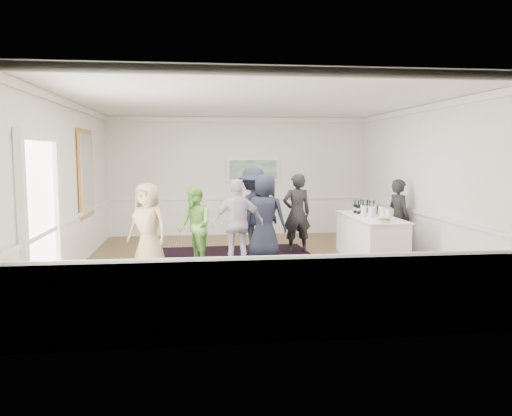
{
  "coord_description": "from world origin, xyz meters",
  "views": [
    {
      "loc": [
        -1.13,
        -9.59,
        2.21
      ],
      "look_at": [
        0.03,
        0.2,
        1.14
      ],
      "focal_mm": 35.0,
      "sensor_mm": 36.0,
      "label": 1
    }
  ],
  "objects": [
    {
      "name": "guest_navy",
      "position": [
        0.29,
        0.71,
        0.9
      ],
      "size": [
        1.04,
        0.9,
        1.8
      ],
      "primitive_type": "imported",
      "rotation": [
        0.0,
        0.0,
        2.69
      ],
      "color": "#1B1E2E",
      "rests_on": "floor"
    },
    {
      "name": "serving_table",
      "position": [
        2.45,
        0.29,
        0.47
      ],
      "size": [
        0.87,
        2.29,
        0.93
      ],
      "color": "white",
      "rests_on": "floor"
    },
    {
      "name": "area_rug",
      "position": [
        -0.27,
        0.01,
        0.01
      ],
      "size": [
        3.52,
        4.51,
        0.02
      ],
      "primitive_type": "cube",
      "rotation": [
        0.0,
        0.0,
        0.04
      ],
      "color": "black",
      "rests_on": "floor"
    },
    {
      "name": "wainscoting",
      "position": [
        0.0,
        0.0,
        0.5
      ],
      "size": [
        7.0,
        8.0,
        1.0
      ],
      "primitive_type": null,
      "color": "white",
      "rests_on": "floor"
    },
    {
      "name": "mirror",
      "position": [
        -3.45,
        1.3,
        1.8
      ],
      "size": [
        0.05,
        1.25,
        1.85
      ],
      "color": "gold",
      "rests_on": "wall_left"
    },
    {
      "name": "guest_dark_a",
      "position": [
        0.13,
        1.42,
        0.95
      ],
      "size": [
        1.41,
        1.11,
        1.91
      ],
      "primitive_type": "imported",
      "rotation": [
        0.0,
        0.0,
        3.52
      ],
      "color": "#1B1E2E",
      "rests_on": "floor"
    },
    {
      "name": "ceiling",
      "position": [
        0.0,
        0.0,
        3.2
      ],
      "size": [
        7.0,
        8.0,
        0.02
      ],
      "primitive_type": "cube",
      "color": "white",
      "rests_on": "wall_back"
    },
    {
      "name": "guest_green",
      "position": [
        -1.18,
        0.27,
        0.79
      ],
      "size": [
        0.86,
        0.95,
        1.58
      ],
      "primitive_type": "imported",
      "rotation": [
        0.0,
        0.0,
        -1.14
      ],
      "color": "#71BC4B",
      "rests_on": "floor"
    },
    {
      "name": "nut_bowl",
      "position": [
        2.37,
        -0.64,
        0.96
      ],
      "size": [
        0.25,
        0.25,
        0.08
      ],
      "color": "white",
      "rests_on": "serving_table"
    },
    {
      "name": "wall_right",
      "position": [
        3.5,
        0.0,
        1.6
      ],
      "size": [
        0.02,
        8.0,
        3.2
      ],
      "primitive_type": "cube",
      "color": "white",
      "rests_on": "floor"
    },
    {
      "name": "juice_pitchers",
      "position": [
        2.44,
        -0.0,
        1.05
      ],
      "size": [
        0.4,
        0.71,
        0.24
      ],
      "color": "#82AF3E",
      "rests_on": "serving_table"
    },
    {
      "name": "ice_bucket",
      "position": [
        2.54,
        0.5,
        1.04
      ],
      "size": [
        0.26,
        0.26,
        0.25
      ],
      "primitive_type": "cylinder",
      "color": "silver",
      "rests_on": "serving_table"
    },
    {
      "name": "wall_left",
      "position": [
        -3.5,
        0.0,
        1.6
      ],
      "size": [
        0.02,
        8.0,
        3.2
      ],
      "primitive_type": "cube",
      "color": "white",
      "rests_on": "floor"
    },
    {
      "name": "bartender",
      "position": [
        3.2,
        0.66,
        0.84
      ],
      "size": [
        0.54,
        0.69,
        1.67
      ],
      "primitive_type": "imported",
      "rotation": [
        0.0,
        0.0,
        1.83
      ],
      "color": "black",
      "rests_on": "floor"
    },
    {
      "name": "guest_dark_b",
      "position": [
        1.08,
        1.27,
        0.89
      ],
      "size": [
        0.69,
        0.5,
        1.78
      ],
      "primitive_type": "imported",
      "rotation": [
        0.0,
        0.0,
        3.25
      ],
      "color": "black",
      "rests_on": "floor"
    },
    {
      "name": "guest_tan",
      "position": [
        -2.06,
        -0.04,
        0.84
      ],
      "size": [
        0.97,
        0.87,
        1.67
      ],
      "primitive_type": "imported",
      "rotation": [
        0.0,
        0.0,
        -0.52
      ],
      "color": "tan",
      "rests_on": "floor"
    },
    {
      "name": "wall_front",
      "position": [
        0.0,
        -4.0,
        1.6
      ],
      "size": [
        7.0,
        0.02,
        3.2
      ],
      "primitive_type": "cube",
      "color": "white",
      "rests_on": "floor"
    },
    {
      "name": "landscape_painting",
      "position": [
        0.4,
        3.95,
        1.78
      ],
      "size": [
        1.44,
        0.06,
        0.66
      ],
      "color": "white",
      "rests_on": "wall_back"
    },
    {
      "name": "guest_lilac",
      "position": [
        -0.35,
        -0.05,
        0.87
      ],
      "size": [
        1.04,
        0.49,
        1.73
      ],
      "primitive_type": "imported",
      "rotation": [
        0.0,
        0.0,
        3.21
      ],
      "color": "#B9AEC2",
      "rests_on": "floor"
    },
    {
      "name": "wall_back",
      "position": [
        0.0,
        4.0,
        1.6
      ],
      "size": [
        7.0,
        0.02,
        3.2
      ],
      "primitive_type": "cube",
      "color": "white",
      "rests_on": "floor"
    },
    {
      "name": "floor",
      "position": [
        0.0,
        0.0,
        0.0
      ],
      "size": [
        8.0,
        8.0,
        0.0
      ],
      "primitive_type": "plane",
      "color": "brown",
      "rests_on": "ground"
    },
    {
      "name": "wine_bottles",
      "position": [
        2.46,
        0.77,
        1.08
      ],
      "size": [
        0.45,
        0.28,
        0.31
      ],
      "color": "black",
      "rests_on": "serving_table"
    },
    {
      "name": "doorway",
      "position": [
        -3.45,
        -1.9,
        1.42
      ],
      "size": [
        0.1,
        1.78,
        2.56
      ],
      "color": "white",
      "rests_on": "wall_left"
    }
  ]
}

